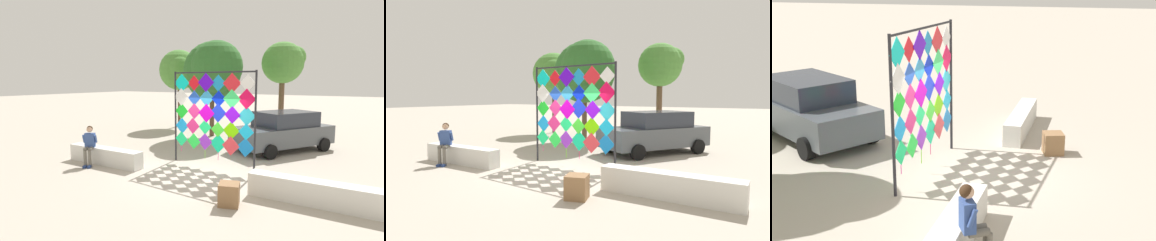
% 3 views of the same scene
% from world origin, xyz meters
% --- Properties ---
extents(ground, '(120.00, 120.00, 0.00)m').
position_xyz_m(ground, '(0.00, 0.00, 0.00)').
color(ground, '#ADA393').
extents(plaza_ledge_left, '(3.34, 0.50, 0.62)m').
position_xyz_m(plaza_ledge_left, '(-3.72, -0.58, 0.31)').
color(plaza_ledge_left, silver).
rests_on(plaza_ledge_left, ground).
extents(plaza_ledge_right, '(3.34, 0.50, 0.62)m').
position_xyz_m(plaza_ledge_right, '(3.72, -0.58, 0.31)').
color(plaza_ledge_right, silver).
rests_on(plaza_ledge_right, ground).
extents(kite_display_rack, '(3.40, 0.35, 3.47)m').
position_xyz_m(kite_display_rack, '(-0.06, 1.12, 2.03)').
color(kite_display_rack, '#232328').
rests_on(kite_display_rack, ground).
extents(seated_vendor, '(0.64, 0.71, 1.47)m').
position_xyz_m(seated_vendor, '(-4.03, -1.03, 0.86)').
color(seated_vendor, '#666056').
rests_on(seated_vendor, ground).
extents(parked_car, '(4.04, 4.87, 1.76)m').
position_xyz_m(parked_car, '(1.45, 5.16, 0.89)').
color(parked_car, '#4C5156').
rests_on(parked_car, ground).
extents(cardboard_box_large, '(0.64, 0.64, 0.57)m').
position_xyz_m(cardboard_box_large, '(1.89, -1.72, 0.28)').
color(cardboard_box_large, olive).
rests_on(cardboard_box_large, ground).
extents(tree_far_right, '(3.64, 3.74, 5.28)m').
position_xyz_m(tree_far_right, '(-2.64, 6.44, 3.71)').
color(tree_far_right, brown).
rests_on(tree_far_right, ground).
extents(tree_palm_like, '(2.70, 2.71, 5.20)m').
position_xyz_m(tree_palm_like, '(-6.53, 8.81, 3.85)').
color(tree_palm_like, brown).
rests_on(tree_palm_like, ground).
extents(tree_broadleaf, '(2.55, 2.53, 5.48)m').
position_xyz_m(tree_broadleaf, '(0.00, 10.55, 4.21)').
color(tree_broadleaf, brown).
rests_on(tree_broadleaf, ground).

